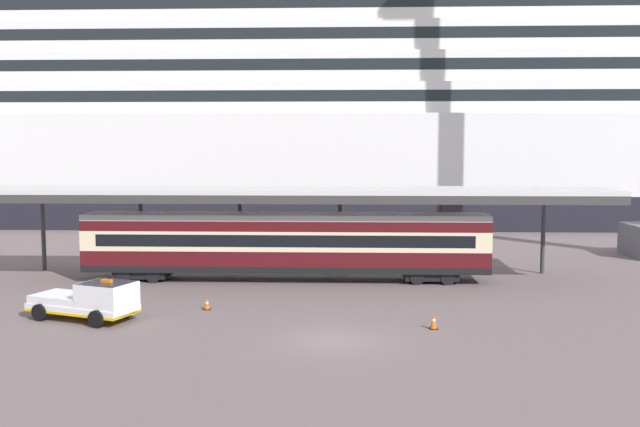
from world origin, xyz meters
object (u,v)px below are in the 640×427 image
(train_carriage, at_px, (286,243))
(traffic_cone_mid, at_px, (207,304))
(service_truck, at_px, (91,300))
(traffic_cone_near, at_px, (434,321))
(cruise_ship, at_px, (286,94))

(train_carriage, relative_size, traffic_cone_mid, 40.70)
(train_carriage, xyz_separation_m, service_truck, (-8.27, -10.25, -1.32))
(train_carriage, bearing_deg, traffic_cone_mid, -112.67)
(train_carriage, bearing_deg, service_truck, -128.88)
(service_truck, height_order, traffic_cone_mid, service_truck)
(traffic_cone_near, bearing_deg, service_truck, 176.50)
(cruise_ship, bearing_deg, traffic_cone_near, -77.98)
(cruise_ship, xyz_separation_m, train_carriage, (3.48, -40.87, -12.13))
(service_truck, xyz_separation_m, traffic_cone_near, (15.88, -0.97, -0.64))
(service_truck, relative_size, traffic_cone_mid, 9.28)
(traffic_cone_mid, bearing_deg, traffic_cone_near, -17.10)
(service_truck, bearing_deg, traffic_cone_mid, 25.56)
(traffic_cone_mid, bearing_deg, train_carriage, 67.33)
(train_carriage, bearing_deg, cruise_ship, 94.86)
(train_carriage, distance_m, traffic_cone_mid, 8.76)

